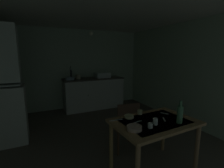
{
  "coord_description": "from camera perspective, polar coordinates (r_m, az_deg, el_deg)",
  "views": [
    {
      "loc": [
        -1.06,
        -2.84,
        1.65
      ],
      "look_at": [
        0.25,
        -0.06,
        1.09
      ],
      "focal_mm": 26.14,
      "sensor_mm": 36.0,
      "label": 1
    }
  ],
  "objects": [
    {
      "name": "sink_basin",
      "position": [
        5.1,
        -3.4,
        3.13
      ],
      "size": [
        0.44,
        0.34,
        0.15
      ],
      "color": "white",
      "rests_on": "counter_cabinet"
    },
    {
      "name": "ground_plane",
      "position": [
        3.45,
        -4.39,
        -18.32
      ],
      "size": [
        5.36,
        5.36,
        0.0
      ],
      "primitive_type": "plane",
      "color": "brown"
    },
    {
      "name": "soup_bowl_small",
      "position": [
        2.05,
        7.81,
        -14.97
      ],
      "size": [
        0.18,
        0.18,
        0.05
      ],
      "primitive_type": "cylinder",
      "color": "tan",
      "rests_on": "dining_table"
    },
    {
      "name": "dining_table",
      "position": [
        2.4,
        14.58,
        -14.6
      ],
      "size": [
        1.17,
        0.8,
        0.75
      ],
      "color": "#986D44",
      "rests_on": "ground"
    },
    {
      "name": "teacup_cream",
      "position": [
        2.13,
        13.27,
        -13.95
      ],
      "size": [
        0.06,
        0.06,
        0.06
      ],
      "primitive_type": "cylinder",
      "color": "white",
      "rests_on": "dining_table"
    },
    {
      "name": "stoneware_crock",
      "position": [
        4.89,
        -11.71,
        2.44
      ],
      "size": [
        0.13,
        0.13,
        0.12
      ],
      "primitive_type": "cylinder",
      "color": "beige",
      "rests_on": "counter_cabinet"
    },
    {
      "name": "wall_back",
      "position": [
        5.2,
        -13.38,
        5.05
      ],
      "size": [
        4.4,
        0.1,
        2.4
      ],
      "primitive_type": "cube",
      "color": "beige",
      "rests_on": "ground"
    },
    {
      "name": "mixing_bowl_counter",
      "position": [
        4.77,
        -14.46,
        1.88
      ],
      "size": [
        0.24,
        0.24,
        0.08
      ],
      "primitive_type": "cylinder",
      "color": "#9EB2C6",
      "rests_on": "counter_cabinet"
    },
    {
      "name": "teaspoon_by_cup",
      "position": [
        2.44,
        17.75,
        -11.65
      ],
      "size": [
        0.09,
        0.13,
        0.0
      ],
      "primitive_type": "cube",
      "rotation": [
        0.0,
        0.0,
        4.18
      ],
      "color": "beige",
      "rests_on": "dining_table"
    },
    {
      "name": "pendant_bulb",
      "position": [
        3.4,
        -7.36,
        17.16
      ],
      "size": [
        0.08,
        0.08,
        0.08
      ],
      "primitive_type": "sphere",
      "color": "#F9EFCC"
    },
    {
      "name": "teaspoon_near_bowl",
      "position": [
        2.28,
        8.99,
        -12.87
      ],
      "size": [
        0.13,
        0.04,
        0.0
      ],
      "primitive_type": "cube",
      "rotation": [
        0.0,
        0.0,
        0.18
      ],
      "color": "beige",
      "rests_on": "dining_table"
    },
    {
      "name": "serving_spoon",
      "position": [
        2.67,
        17.9,
        -9.75
      ],
      "size": [
        0.09,
        0.12,
        0.0
      ],
      "primitive_type": "cube",
      "rotation": [
        0.0,
        0.0,
        2.19
      ],
      "color": "beige",
      "rests_on": "dining_table"
    },
    {
      "name": "mug_dark",
      "position": [
        2.54,
        9.72,
        -9.66
      ],
      "size": [
        0.07,
        0.07,
        0.07
      ],
      "primitive_type": "cylinder",
      "color": "beige",
      "rests_on": "dining_table"
    },
    {
      "name": "serving_bowl_wide",
      "position": [
        2.39,
        6.02,
        -11.23
      ],
      "size": [
        0.13,
        0.13,
        0.04
      ],
      "primitive_type": "cylinder",
      "color": "beige",
      "rests_on": "dining_table"
    },
    {
      "name": "glass_bottle",
      "position": [
        2.35,
        22.67,
        -9.64
      ],
      "size": [
        0.08,
        0.08,
        0.3
      ],
      "color": "#4C7F56",
      "rests_on": "dining_table"
    },
    {
      "name": "hand_pump",
      "position": [
        4.86,
        -14.15,
        3.57
      ],
      "size": [
        0.05,
        0.27,
        0.39
      ],
      "color": "#232328",
      "rests_on": "counter_cabinet"
    },
    {
      "name": "wall_right",
      "position": [
        4.34,
        23.68,
        3.49
      ],
      "size": [
        0.1,
        4.46,
        2.4
      ],
      "primitive_type": "cube",
      "color": "#B5C7A9",
      "rests_on": "ground"
    },
    {
      "name": "mug_tall",
      "position": [
        2.23,
        14.89,
        -12.56
      ],
      "size": [
        0.06,
        0.06,
        0.09
      ],
      "primitive_type": "cylinder",
      "color": "white",
      "rests_on": "dining_table"
    },
    {
      "name": "ceiling_slab",
      "position": [
        3.13,
        -5.06,
        25.08
      ],
      "size": [
        4.4,
        4.46,
        0.1
      ],
      "primitive_type": "cube",
      "color": "silver"
    },
    {
      "name": "chair_far_side",
      "position": [
        2.87,
        4.77,
        -14.11
      ],
      "size": [
        0.45,
        0.45,
        0.88
      ],
      "color": "#4A2F1E",
      "rests_on": "ground"
    },
    {
      "name": "counter_cabinet",
      "position": [
        5.09,
        -6.43,
        -3.17
      ],
      "size": [
        1.81,
        0.64,
        0.94
      ],
      "color": "silver",
      "rests_on": "ground"
    },
    {
      "name": "table_knife",
      "position": [
        2.3,
        1.45,
        -12.48
      ],
      "size": [
        0.2,
        0.04,
        0.0
      ],
      "primitive_type": "cube",
      "rotation": [
        0.0,
        0.0,
        3.04
      ],
      "color": "silver",
      "rests_on": "dining_table"
    }
  ]
}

